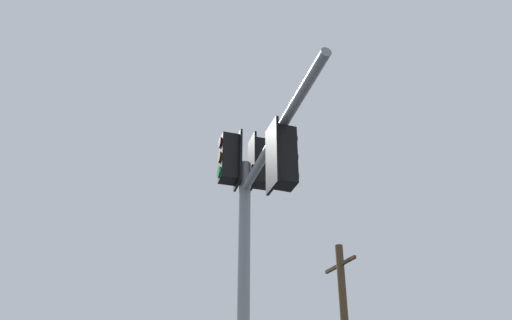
{
  "coord_description": "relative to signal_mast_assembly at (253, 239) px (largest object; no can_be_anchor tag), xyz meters",
  "views": [
    {
      "loc": [
        -2.86,
        -7.68,
        1.59
      ],
      "look_at": [
        0.71,
        -0.1,
        6.57
      ],
      "focal_mm": 41.72,
      "sensor_mm": 36.0,
      "label": 1
    }
  ],
  "objects": [
    {
      "name": "signal_mast_assembly",
      "position": [
        0.0,
        0.0,
        0.0
      ],
      "size": [
        1.11,
        3.88,
        7.46
      ],
      "color": "gray",
      "rests_on": "ground"
    }
  ]
}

